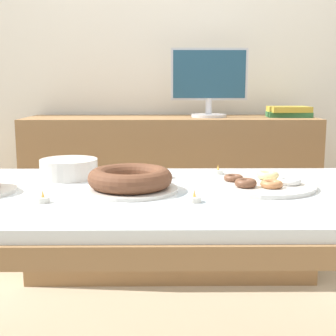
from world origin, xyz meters
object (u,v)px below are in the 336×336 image
Objects in this scene: cake_golden_bundt at (130,180)px; tealight_near_front at (194,199)px; plate_stack at (69,169)px; pastry_platter at (261,184)px; tealight_right_edge at (218,171)px; tealight_near_cakes at (167,175)px; book_stack at (289,112)px; tealight_centre at (43,199)px; computer_monitor at (209,83)px.

tealight_near_front is at bearing -36.89° from cake_golden_bundt.
pastry_platter is at bearing -14.22° from plate_stack.
tealight_near_cakes is at bearing -159.43° from tealight_right_edge.
plate_stack is 5.25× the size of tealight_near_front.
pastry_platter is 0.31m from tealight_near_front.
tealight_near_cakes is 0.37m from tealight_near_front.
tealight_right_edge is at bearing 20.57° from tealight_near_cakes.
book_stack is 1.18× the size of plate_stack.
pastry_platter is 0.71m from tealight_centre.
computer_monitor is 0.48m from book_stack.
computer_monitor reaches higher than tealight_near_cakes.
pastry_platter reaches higher than tealight_near_cakes.
book_stack is 1.42m from plate_stack.
book_stack is at bearing 51.12° from tealight_centre.
tealight_near_cakes is at bearing 151.83° from pastry_platter.
tealight_near_front is (-0.62, -1.31, -0.18)m from book_stack.
tealight_near_front is at bearing -140.10° from pastry_platter.
cake_golden_bundt reaches higher than pastry_platter.
tealight_near_cakes is (0.12, 0.22, -0.03)m from cake_golden_bundt.
cake_golden_bundt is at bearing 31.56° from tealight_centre.
computer_monitor is 1.16m from pastry_platter.
computer_monitor is at bearing 82.84° from tealight_near_front.
book_stack is at bearing 60.24° from tealight_right_edge.
cake_golden_bundt is at bearing -42.62° from plate_stack.
plate_stack is (-1.05, -0.94, -0.16)m from book_stack.
tealight_near_front is (0.08, -0.37, 0.00)m from tealight_near_cakes.
computer_monitor is at bearing 72.69° from cake_golden_bundt.
book_stack is 6.19× the size of tealight_right_edge.
tealight_centre is at bearing -128.88° from book_stack.
book_stack is 1.46m from tealight_near_front.
tealight_near_cakes is (-0.20, -0.07, 0.00)m from tealight_right_edge.
cake_golden_bundt reaches higher than tealight_centre.
plate_stack is 5.25× the size of tealight_centre.
tealight_near_front is at bearing -78.05° from tealight_near_cakes.
plate_stack is at bearing 179.60° from tealight_near_cakes.
tealight_near_front is (-0.12, -0.44, 0.00)m from tealight_right_edge.
plate_stack is at bearing 139.84° from tealight_near_front.
tealight_centre and tealight_near_front have the same top height.
pastry_platter reaches higher than tealight_centre.
cake_golden_bundt is 7.66× the size of tealight_centre.
pastry_platter is 0.27m from tealight_right_edge.
tealight_centre is 0.52m from tealight_near_cakes.
computer_monitor reaches higher than pastry_platter.
cake_golden_bundt is 0.33m from plate_stack.
tealight_near_front is at bearing 0.21° from tealight_centre.
tealight_right_edge is (-0.12, 0.24, -0.00)m from pastry_platter.
tealight_right_edge is 0.46m from tealight_near_front.
pastry_platter is 9.04× the size of tealight_centre.
tealight_right_edge is (-0.04, -0.87, -0.34)m from computer_monitor.
tealight_centre is at bearing -179.79° from tealight_near_front.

